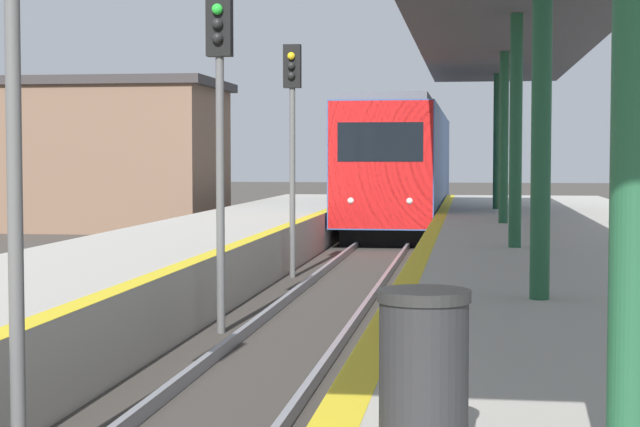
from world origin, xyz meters
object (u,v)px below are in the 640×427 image
Objects in this scene: signal_far at (292,116)px; trash_bin at (424,377)px; signal_near at (12,48)px; train at (403,166)px; signal_mid at (220,98)px.

trash_bin is (3.48, -16.74, -1.94)m from signal_far.
signal_near and signal_far have the same top height.
signal_far is (-1.28, -16.47, 1.19)m from train.
train is 23.64m from signal_mid.
signal_far is at bearing 91.16° from signal_mid.
trash_bin is (2.20, -33.21, -0.75)m from train.
signal_mid is at bearing -88.84° from signal_far.
signal_mid reaches higher than trash_bin.
trash_bin is at bearing -86.22° from train.
signal_near is at bearing 142.59° from trash_bin.
trash_bin is at bearing -37.41° from signal_near.
signal_far is at bearing 101.75° from trash_bin.
train is 16.56m from signal_far.
trash_bin is (3.34, -9.62, -1.94)m from signal_mid.
signal_near is (-1.08, -30.70, 1.19)m from train.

